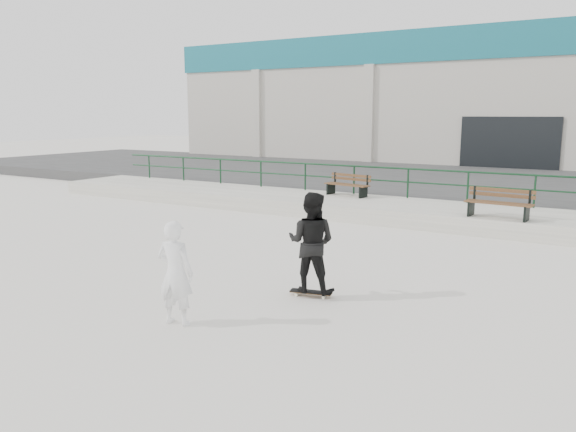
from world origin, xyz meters
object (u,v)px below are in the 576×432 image
Objects in this scene: bench_right at (499,203)px; standing_skater at (311,242)px; skateboard at (311,292)px; bench_left at (348,185)px; seated_skater at (175,273)px.

standing_skater is (-1.94, -7.28, 0.12)m from bench_right.
skateboard is 0.43× the size of standing_skater.
bench_left is at bearing 166.02° from bench_right.
standing_skater reaches higher than bench_right.
standing_skater reaches higher than skateboard.
skateboard is at bearing -126.64° from seated_skater.
skateboard is at bearing -100.52° from bench_right.
standing_skater is at bearing -100.52° from bench_right.
bench_left is at bearing -88.50° from seated_skater.
skateboard is 0.95m from standing_skater.
seated_skater reaches higher than bench_right.
bench_right is at bearing -7.58° from bench_left.
bench_right is at bearing -114.74° from standing_skater.
standing_skater is 1.09× the size of seated_skater.
seated_skater is (-1.18, -2.34, 0.78)m from skateboard.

